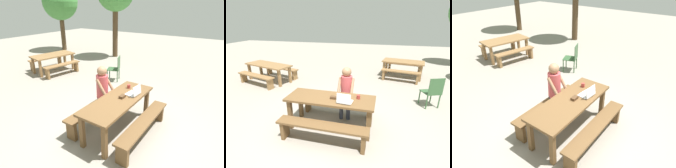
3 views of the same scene
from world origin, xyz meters
The scene contains 12 objects.
ground_plane centered at (0.00, 0.00, 0.00)m, with size 30.00×30.00×0.00m, color gray.
picnic_table_front centered at (0.00, 0.00, 0.66)m, with size 2.00×0.74×0.78m.
bench_near centered at (0.00, -0.62, 0.35)m, with size 1.91×0.30×0.46m.
bench_far centered at (0.00, 0.62, 0.35)m, with size 1.91×0.30×0.46m.
laptop centered at (0.37, -0.18, 0.84)m, with size 0.33×0.28×0.23m.
small_pouch centered at (0.09, -0.04, 0.81)m, with size 0.15×0.09×0.06m.
coffee_mug centered at (0.62, 0.10, 0.82)m, with size 0.08×0.08×0.09m.
person_seated centered at (0.24, 0.58, 0.79)m, with size 0.40×0.40×1.34m.
plastic_chair centered at (2.53, 1.72, 0.49)m, with size 0.57×0.57×0.93m.
picnic_table_rear centered at (1.94, 4.51, 0.62)m, with size 1.82×1.15×0.74m.
bench_rear_south centered at (1.81, 3.84, 0.34)m, with size 1.56×0.58×0.46m.
bench_rear_north centered at (2.06, 5.18, 0.34)m, with size 1.56×0.58×0.46m.
Camera 3 is at (-2.79, -1.96, 3.08)m, focal length 32.59 mm.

